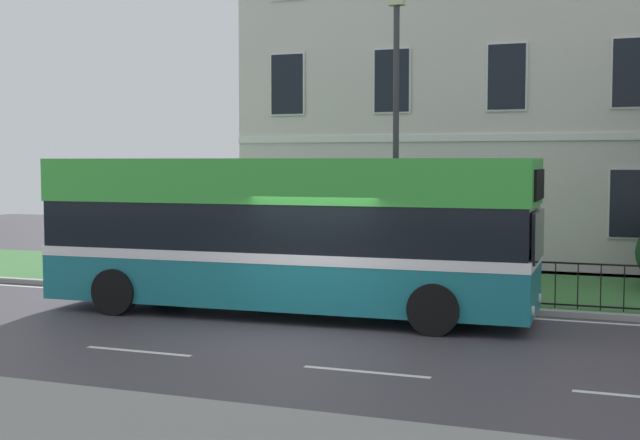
% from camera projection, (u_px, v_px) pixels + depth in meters
% --- Properties ---
extents(ground_plane, '(60.00, 56.00, 0.18)m').
position_uv_depth(ground_plane, '(313.00, 329.00, 16.58)').
color(ground_plane, '#443E45').
extents(georgian_townhouse, '(16.96, 8.24, 13.18)m').
position_uv_depth(georgian_townhouse, '(527.00, 50.00, 27.98)').
color(georgian_townhouse, silver).
rests_on(georgian_townhouse, ground_plane).
extents(iron_verge_railing, '(17.63, 0.04, 0.97)m').
position_uv_depth(iron_verge_railing, '(459.00, 279.00, 18.83)').
color(iron_verge_railing, black).
rests_on(iron_verge_railing, ground_plane).
extents(single_decker_bus, '(10.24, 2.88, 3.23)m').
position_uv_depth(single_decker_bus, '(286.00, 233.00, 17.91)').
color(single_decker_bus, '#1A707A').
rests_on(single_decker_bus, ground_plane).
extents(street_lamp_post, '(0.36, 0.24, 6.98)m').
position_uv_depth(street_lamp_post, '(396.00, 121.00, 20.13)').
color(street_lamp_post, '#333338').
rests_on(street_lamp_post, ground_plane).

